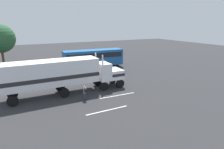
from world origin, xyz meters
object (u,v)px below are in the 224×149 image
at_px(semi_truck, 62,74).
at_px(parked_car, 24,69).
at_px(person_bystander, 85,92).
at_px(tree_left, 0,39).
at_px(parked_bus, 93,57).

bearing_deg(semi_truck, parked_car, 106.45).
relative_size(semi_truck, person_bystander, 8.71).
bearing_deg(semi_truck, tree_left, 108.41).
bearing_deg(tree_left, parked_bus, -31.36).
bearing_deg(person_bystander, tree_left, 109.95).
xyz_separation_m(person_bystander, parked_car, (-5.22, 14.96, -0.09)).
distance_m(semi_truck, tree_left, 21.32).
height_order(person_bystander, parked_car, person_bystander).
height_order(semi_truck, parked_car, semi_truck).
xyz_separation_m(semi_truck, parked_car, (-3.55, 12.02, -1.72)).
xyz_separation_m(parked_bus, tree_left, (-14.98, 9.13, 3.30)).
bearing_deg(parked_bus, semi_truck, -127.25).
bearing_deg(tree_left, parked_car, -68.72).
bearing_deg(parked_car, semi_truck, -73.55).
distance_m(parked_car, tree_left, 9.75).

